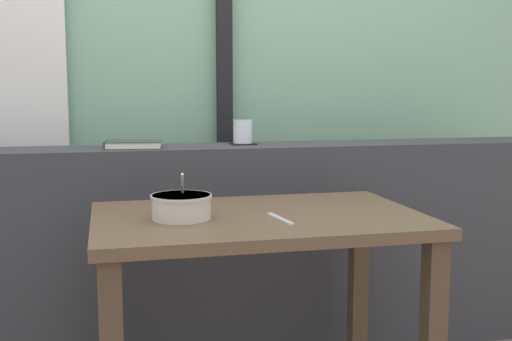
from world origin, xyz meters
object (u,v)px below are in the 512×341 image
(juice_glass, at_px, (243,133))
(fork_utensil, at_px, (280,219))
(soup_bowl, at_px, (181,207))
(closed_book, at_px, (133,144))
(coaster_square, at_px, (243,144))
(breakfast_table, at_px, (258,252))

(juice_glass, bearing_deg, fork_utensil, -93.66)
(soup_bowl, bearing_deg, juice_glass, 63.52)
(soup_bowl, height_order, fork_utensil, soup_bowl)
(soup_bowl, bearing_deg, closed_book, 100.46)
(coaster_square, relative_size, fork_utensil, 0.59)
(breakfast_table, xyz_separation_m, fork_utensil, (0.04, -0.10, 0.12))
(breakfast_table, height_order, closed_book, closed_book)
(juice_glass, height_order, closed_book, juice_glass)
(breakfast_table, xyz_separation_m, coaster_square, (0.09, 0.65, 0.28))
(juice_glass, relative_size, fork_utensil, 0.55)
(soup_bowl, bearing_deg, coaster_square, 63.52)
(breakfast_table, distance_m, soup_bowl, 0.29)
(coaster_square, xyz_separation_m, fork_utensil, (-0.05, -0.74, -0.16))
(coaster_square, bearing_deg, juice_glass, 0.00)
(closed_book, xyz_separation_m, soup_bowl, (0.11, -0.61, -0.14))
(juice_glass, bearing_deg, breakfast_table, -98.05)
(soup_bowl, xyz_separation_m, fork_utensil, (0.28, -0.08, -0.03))
(coaster_square, relative_size, soup_bowl, 0.55)
(breakfast_table, bearing_deg, juice_glass, 81.95)
(closed_book, bearing_deg, coaster_square, 7.47)
(breakfast_table, distance_m, closed_book, 0.75)
(coaster_square, bearing_deg, breakfast_table, -98.05)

